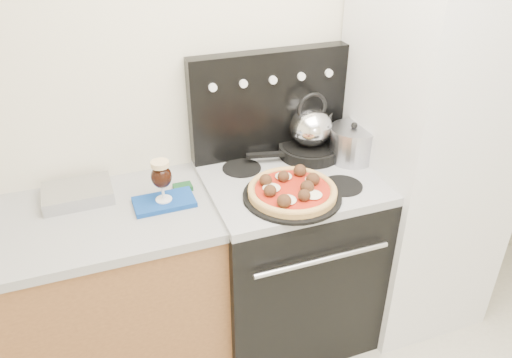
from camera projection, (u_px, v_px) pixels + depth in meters
name	position (u px, v px, depth m)	size (l,w,h in m)	color
room_shell	(398.00, 232.00, 1.34)	(3.52, 3.01, 2.52)	beige
base_cabinet	(53.00, 315.00, 2.18)	(1.45, 0.60, 0.86)	brown
countertop	(29.00, 232.00, 1.96)	(1.48, 0.63, 0.04)	#A2A2A3
stove_body	(287.00, 260.00, 2.49)	(0.76, 0.65, 0.88)	black
cooktop	(290.00, 181.00, 2.25)	(0.76, 0.65, 0.04)	#ADADB2
backguard	(269.00, 103.00, 2.34)	(0.76, 0.08, 0.50)	black
fridge	(425.00, 149.00, 2.41)	(0.64, 0.68, 1.90)	silver
foil_sheet	(78.00, 193.00, 2.11)	(0.28, 0.21, 0.06)	silver
oven_mitt	(164.00, 202.00, 2.08)	(0.25, 0.14, 0.02)	navy
beer_glass	(162.00, 181.00, 2.03)	(0.09, 0.09, 0.19)	black
pizza_pan	(292.00, 196.00, 2.10)	(0.42, 0.42, 0.01)	black
pizza	(292.00, 189.00, 2.08)	(0.37, 0.37, 0.05)	#E9BE67
skillet	(310.00, 150.00, 2.41)	(0.30, 0.30, 0.05)	black
tea_kettle	(311.00, 124.00, 2.34)	(0.20, 0.20, 0.22)	silver
stock_pot	(352.00, 145.00, 2.35)	(0.21, 0.21, 0.15)	#AAABB5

